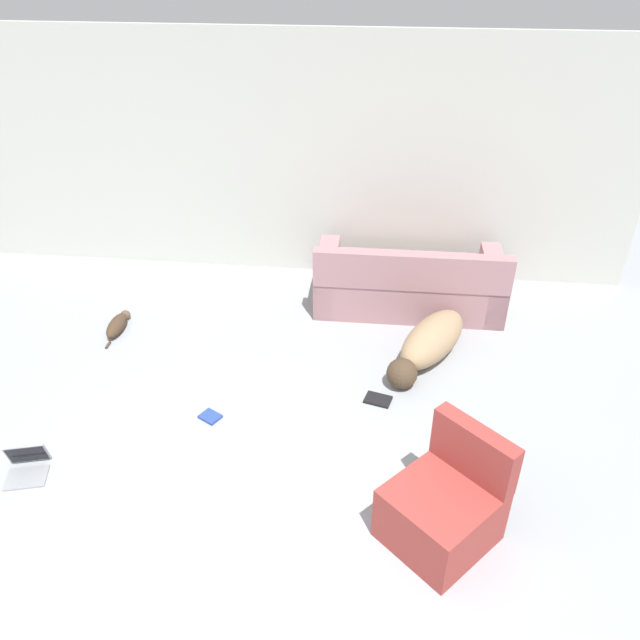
{
  "coord_description": "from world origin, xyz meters",
  "views": [
    {
      "loc": [
        1.0,
        -2.08,
        3.44
      ],
      "look_at": [
        0.52,
        2.26,
        0.62
      ],
      "focal_mm": 35.0,
      "sensor_mm": 36.0,
      "label": 1
    }
  ],
  "objects_px": {
    "couch": "(409,284)",
    "cat": "(118,324)",
    "dog": "(429,343)",
    "side_chair": "(445,506)",
    "laptop_open": "(27,464)",
    "book_black": "(378,400)",
    "book_blue": "(210,417)"
  },
  "relations": [
    {
      "from": "laptop_open",
      "to": "book_black",
      "type": "bearing_deg",
      "value": 7.33
    },
    {
      "from": "book_black",
      "to": "couch",
      "type": "bearing_deg",
      "value": 81.03
    },
    {
      "from": "cat",
      "to": "book_black",
      "type": "bearing_deg",
      "value": -107.46
    },
    {
      "from": "dog",
      "to": "book_black",
      "type": "relative_size",
      "value": 5.27
    },
    {
      "from": "book_black",
      "to": "book_blue",
      "type": "relative_size",
      "value": 1.22
    },
    {
      "from": "laptop_open",
      "to": "book_blue",
      "type": "xyz_separation_m",
      "value": [
        1.18,
        0.71,
        -0.06
      ]
    },
    {
      "from": "couch",
      "to": "cat",
      "type": "xyz_separation_m",
      "value": [
        -2.85,
        -0.81,
        -0.19
      ]
    },
    {
      "from": "couch",
      "to": "laptop_open",
      "type": "height_order",
      "value": "couch"
    },
    {
      "from": "laptop_open",
      "to": "book_black",
      "type": "height_order",
      "value": "laptop_open"
    },
    {
      "from": "dog",
      "to": "book_black",
      "type": "xyz_separation_m",
      "value": [
        -0.44,
        -0.65,
        -0.17
      ]
    },
    {
      "from": "cat",
      "to": "laptop_open",
      "type": "height_order",
      "value": "laptop_open"
    },
    {
      "from": "laptop_open",
      "to": "book_blue",
      "type": "relative_size",
      "value": 1.73
    },
    {
      "from": "cat",
      "to": "book_blue",
      "type": "bearing_deg",
      "value": -133.65
    },
    {
      "from": "book_black",
      "to": "book_blue",
      "type": "height_order",
      "value": "same"
    },
    {
      "from": "dog",
      "to": "laptop_open",
      "type": "relative_size",
      "value": 3.73
    },
    {
      "from": "dog",
      "to": "cat",
      "type": "xyz_separation_m",
      "value": [
        -3.03,
        0.14,
        -0.11
      ]
    },
    {
      "from": "cat",
      "to": "book_blue",
      "type": "xyz_separation_m",
      "value": [
        1.24,
        -1.16,
        -0.06
      ]
    },
    {
      "from": "book_black",
      "to": "book_blue",
      "type": "distance_m",
      "value": 1.41
    },
    {
      "from": "laptop_open",
      "to": "side_chair",
      "type": "bearing_deg",
      "value": -20.05
    },
    {
      "from": "book_blue",
      "to": "side_chair",
      "type": "height_order",
      "value": "side_chair"
    },
    {
      "from": "cat",
      "to": "laptop_open",
      "type": "distance_m",
      "value": 1.87
    },
    {
      "from": "book_black",
      "to": "side_chair",
      "type": "relative_size",
      "value": 0.28
    },
    {
      "from": "couch",
      "to": "cat",
      "type": "bearing_deg",
      "value": 15.41
    },
    {
      "from": "dog",
      "to": "side_chair",
      "type": "bearing_deg",
      "value": 30.26
    },
    {
      "from": "couch",
      "to": "laptop_open",
      "type": "distance_m",
      "value": 3.88
    },
    {
      "from": "couch",
      "to": "laptop_open",
      "type": "xyz_separation_m",
      "value": [
        -2.79,
        -2.68,
        -0.18
      ]
    },
    {
      "from": "dog",
      "to": "side_chair",
      "type": "xyz_separation_m",
      "value": [
        0.02,
        -1.96,
        0.09
      ]
    },
    {
      "from": "book_black",
      "to": "book_blue",
      "type": "xyz_separation_m",
      "value": [
        -1.36,
        -0.37,
        0.0
      ]
    },
    {
      "from": "cat",
      "to": "book_black",
      "type": "xyz_separation_m",
      "value": [
        2.59,
        -0.79,
        -0.06
      ]
    },
    {
      "from": "couch",
      "to": "side_chair",
      "type": "relative_size",
      "value": 2.16
    },
    {
      "from": "dog",
      "to": "side_chair",
      "type": "height_order",
      "value": "side_chair"
    },
    {
      "from": "cat",
      "to": "side_chair",
      "type": "height_order",
      "value": "side_chair"
    }
  ]
}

